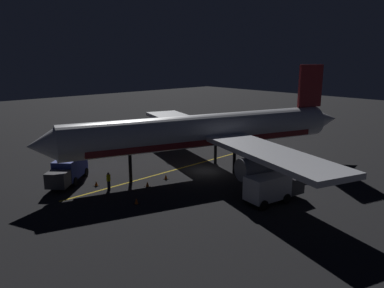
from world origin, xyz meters
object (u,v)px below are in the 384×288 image
(baggage_truck, at_px, (68,170))
(traffic_cone_far, at_px, (166,177))
(catering_truck, at_px, (272,188))
(traffic_cone_near_right, at_px, (147,184))
(airliner, at_px, (210,132))
(ground_crew_worker, at_px, (109,181))
(traffic_cone_near_left, at_px, (136,201))
(traffic_cone_under_wing, at_px, (96,184))

(baggage_truck, xyz_separation_m, traffic_cone_far, (-6.07, -8.11, -1.07))
(catering_truck, bearing_deg, baggage_truck, 32.37)
(traffic_cone_near_right, height_order, traffic_cone_far, same)
(baggage_truck, bearing_deg, catering_truck, -147.63)
(airliner, xyz_separation_m, traffic_cone_near_right, (0.27, 8.69, -4.31))
(ground_crew_worker, xyz_separation_m, traffic_cone_near_left, (-5.08, 0.20, -0.64))
(catering_truck, bearing_deg, airliner, -14.57)
(traffic_cone_near_right, xyz_separation_m, traffic_cone_far, (0.57, -2.86, 0.00))
(ground_crew_worker, bearing_deg, catering_truck, -144.64)
(catering_truck, xyz_separation_m, traffic_cone_near_left, (7.85, 9.38, -1.06))
(catering_truck, distance_m, traffic_cone_far, 11.97)
(ground_crew_worker, distance_m, traffic_cone_far, 6.32)
(catering_truck, relative_size, traffic_cone_under_wing, 11.04)
(traffic_cone_far, bearing_deg, catering_truck, -165.19)
(baggage_truck, xyz_separation_m, traffic_cone_near_left, (-9.75, -1.78, -1.07))
(baggage_truck, bearing_deg, traffic_cone_near_left, -169.65)
(airliner, distance_m, traffic_cone_near_right, 9.70)
(airliner, bearing_deg, baggage_truck, 63.58)
(baggage_truck, bearing_deg, ground_crew_worker, -157.00)
(ground_crew_worker, xyz_separation_m, traffic_cone_far, (-1.40, -6.13, -0.64))
(traffic_cone_near_left, bearing_deg, ground_crew_worker, -2.25)
(ground_crew_worker, relative_size, traffic_cone_under_wing, 3.16)
(traffic_cone_under_wing, bearing_deg, traffic_cone_near_right, -134.56)
(airliner, relative_size, baggage_truck, 6.17)
(traffic_cone_under_wing, xyz_separation_m, traffic_cone_far, (-3.11, -6.60, 0.00))
(traffic_cone_near_right, bearing_deg, airliner, -91.80)
(traffic_cone_far, bearing_deg, traffic_cone_under_wing, 64.80)
(baggage_truck, bearing_deg, traffic_cone_far, -126.84)
(traffic_cone_near_left, relative_size, traffic_cone_near_right, 1.00)
(airliner, distance_m, ground_crew_worker, 12.71)
(catering_truck, distance_m, traffic_cone_near_right, 12.49)
(ground_crew_worker, bearing_deg, airliner, -100.67)
(airliner, distance_m, baggage_truck, 15.89)
(catering_truck, distance_m, traffic_cone_under_wing, 17.56)
(baggage_truck, xyz_separation_m, traffic_cone_near_right, (-6.65, -5.25, -1.07))
(ground_crew_worker, distance_m, traffic_cone_near_left, 5.13)
(traffic_cone_near_left, bearing_deg, catering_truck, -129.93)
(traffic_cone_under_wing, bearing_deg, traffic_cone_near_left, -177.70)
(catering_truck, bearing_deg, traffic_cone_far, 14.81)
(traffic_cone_near_right, bearing_deg, ground_crew_worker, 58.79)
(baggage_truck, distance_m, traffic_cone_near_right, 8.54)
(ground_crew_worker, bearing_deg, traffic_cone_near_left, 177.75)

